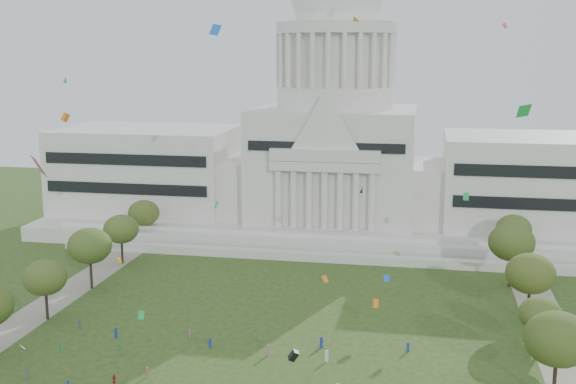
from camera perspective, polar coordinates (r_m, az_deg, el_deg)
capitol at (r=201.11m, az=3.70°, el=3.19°), size 160.00×64.50×91.30m
path_left at (r=144.15m, az=-20.60°, el=-9.83°), size 8.00×160.00×0.04m
path_right at (r=126.55m, az=21.04°, el=-12.82°), size 8.00×160.00×0.04m
row_tree_r_2 at (r=110.81m, az=20.53°, el=-10.84°), size 9.55×9.55×13.58m
row_tree_l_3 at (r=142.79m, az=-18.65°, el=-6.43°), size 8.12×8.12×11.55m
row_tree_r_3 at (r=127.49m, az=19.31°, el=-9.11°), size 7.01×7.01×9.98m
row_tree_l_4 at (r=158.12m, az=-15.40°, el=-4.12°), size 9.29×9.29×13.21m
row_tree_r_4 at (r=141.48m, az=18.62°, el=-6.13°), size 9.19×9.19×13.06m
row_tree_l_5 at (r=175.10m, az=-13.05°, el=-2.88°), size 8.33×8.33×11.85m
row_tree_r_5 at (r=160.40m, az=17.25°, el=-3.81°), size 9.82×9.82×13.96m
row_tree_l_6 at (r=191.99m, az=-11.33°, el=-1.64°), size 8.19×8.19×11.64m
row_tree_r_6 at (r=178.33m, az=17.40°, el=-2.82°), size 8.42×8.42×11.97m
person_8 at (r=115.84m, az=-13.58°, el=-14.21°), size 0.85×0.60×1.62m
distant_crowd at (r=116.56m, az=-9.15°, el=-13.83°), size 64.51×37.54×1.93m
kite_swarm at (r=97.99m, az=-2.61°, el=-1.37°), size 95.52×99.80×64.21m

